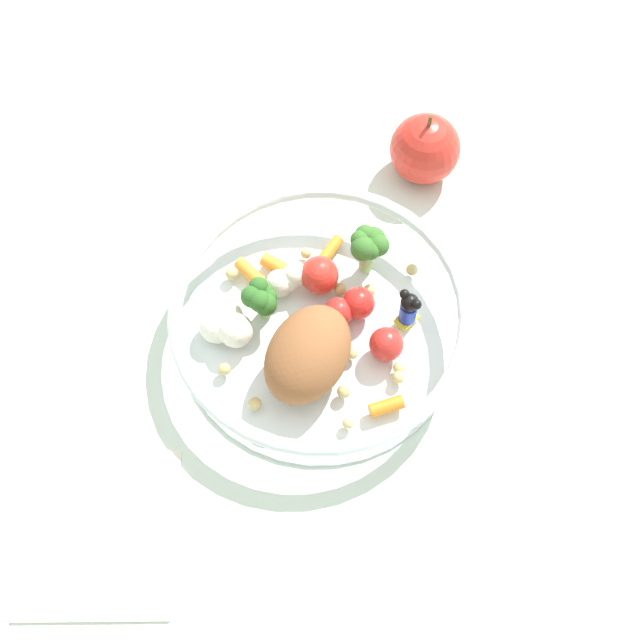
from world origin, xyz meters
The scene contains 4 objects.
ground_plane centered at (0.00, 0.00, 0.00)m, with size 2.40×2.40×0.00m, color silver.
food_container centered at (-0.01, -0.01, 0.03)m, with size 0.25×0.25×0.07m.
loose_apple centered at (0.10, -0.18, 0.03)m, with size 0.07×0.07×0.08m.
folded_napkin centered at (-0.08, 0.22, 0.00)m, with size 0.13×0.12×0.01m, color silver.
Camera 1 is at (-0.29, 0.14, 0.65)m, focal length 46.65 mm.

